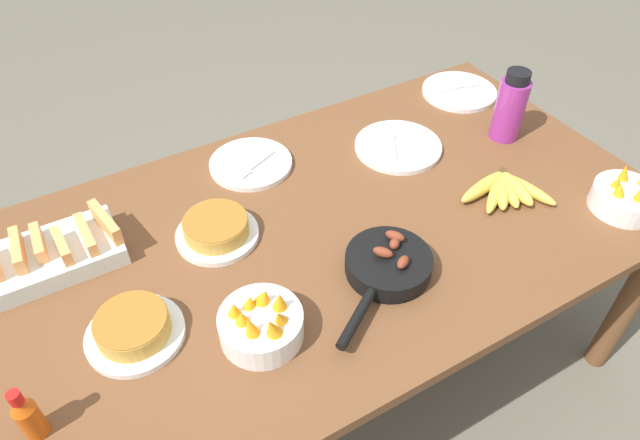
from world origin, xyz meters
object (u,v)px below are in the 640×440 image
at_px(empty_plate_far_right, 398,146).
at_px(water_bottle, 510,107).
at_px(frittata_plate_center, 134,329).
at_px(empty_plate_far_left, 251,164).
at_px(skillet, 387,265).
at_px(empty_plate_near_front, 459,92).
at_px(fruit_bowl_mango, 261,324).
at_px(melon_tray, 56,252).
at_px(banana_bunch, 505,189).
at_px(fruit_bowl_citrus, 626,197).
at_px(hot_sauce_bottle, 28,416).
at_px(frittata_plate_side, 216,229).

xyz_separation_m(empty_plate_far_right, water_bottle, (0.33, -0.11, 0.10)).
height_order(frittata_plate_center, water_bottle, water_bottle).
bearing_deg(empty_plate_far_right, empty_plate_far_left, 160.95).
relative_size(skillet, empty_plate_near_front, 1.33).
distance_m(skillet, fruit_bowl_mango, 0.34).
distance_m(melon_tray, water_bottle, 1.34).
relative_size(empty_plate_near_front, water_bottle, 1.13).
xyz_separation_m(skillet, empty_plate_near_front, (0.69, 0.56, -0.02)).
bearing_deg(frittata_plate_center, skillet, -11.92).
relative_size(skillet, empty_plate_far_right, 1.28).
bearing_deg(banana_bunch, fruit_bowl_mango, -173.42).
relative_size(fruit_bowl_citrus, hot_sauce_bottle, 1.28).
bearing_deg(empty_plate_far_left, empty_plate_near_front, 0.63).
bearing_deg(empty_plate_far_right, fruit_bowl_mango, -147.99).
bearing_deg(frittata_plate_center, fruit_bowl_mango, -29.24).
relative_size(melon_tray, frittata_plate_side, 1.45).
bearing_deg(frittata_plate_center, frittata_plate_side, 35.75).
relative_size(frittata_plate_center, empty_plate_near_front, 0.85).
bearing_deg(skillet, empty_plate_near_front, -174.66).
bearing_deg(empty_plate_far_right, fruit_bowl_citrus, -54.59).
relative_size(fruit_bowl_mango, water_bottle, 0.82).
relative_size(empty_plate_near_front, fruit_bowl_mango, 1.38).
xyz_separation_m(banana_bunch, empty_plate_far_left, (-0.56, 0.47, -0.01)).
height_order(banana_bunch, empty_plate_far_right, banana_bunch).
xyz_separation_m(skillet, empty_plate_far_left, (-0.11, 0.55, -0.02)).
bearing_deg(skillet, frittata_plate_center, -45.39).
distance_m(banana_bunch, fruit_bowl_citrus, 0.32).
relative_size(frittata_plate_center, frittata_plate_side, 1.01).
bearing_deg(fruit_bowl_citrus, banana_bunch, 139.91).
bearing_deg(frittata_plate_side, hot_sauce_bottle, -147.58).
distance_m(banana_bunch, hot_sauce_bottle, 1.26).
distance_m(empty_plate_near_front, fruit_bowl_mango, 1.18).
relative_size(empty_plate_far_left, fruit_bowl_mango, 1.32).
xyz_separation_m(melon_tray, fruit_bowl_mango, (0.34, -0.45, 0.01)).
distance_m(melon_tray, empty_plate_far_left, 0.58).
bearing_deg(frittata_plate_side, skillet, -46.12).
bearing_deg(skillet, water_bottle, 170.68).
distance_m(fruit_bowl_mango, water_bottle, 1.04).
bearing_deg(banana_bunch, melon_tray, 162.58).
relative_size(frittata_plate_side, fruit_bowl_mango, 1.16).
relative_size(banana_bunch, fruit_bowl_citrus, 1.31).
distance_m(skillet, frittata_plate_center, 0.60).
distance_m(empty_plate_near_front, fruit_bowl_citrus, 0.68).
distance_m(melon_tray, skillet, 0.81).
relative_size(frittata_plate_center, hot_sauce_bottle, 1.55).
bearing_deg(empty_plate_far_right, empty_plate_near_front, 22.82).
relative_size(frittata_plate_center, fruit_bowl_mango, 1.17).
relative_size(frittata_plate_center, water_bottle, 0.96).
bearing_deg(water_bottle, empty_plate_far_left, 161.16).
xyz_separation_m(fruit_bowl_citrus, water_bottle, (-0.05, 0.41, 0.07)).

